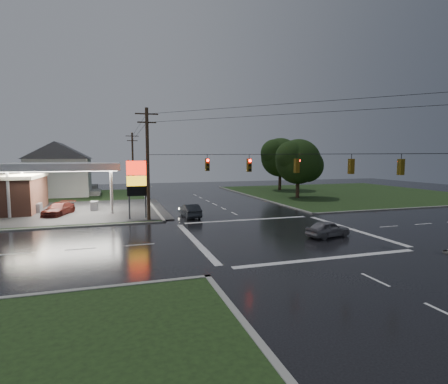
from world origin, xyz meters
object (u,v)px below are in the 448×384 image
object	(u,v)px
tree_ne_near	(299,162)
tree_ne_far	(281,157)
utility_pole_nw	(148,163)
pylon_sign	(137,180)
car_pump	(59,209)
utility_pole_n	(133,162)
house_near	(60,169)
house_far	(63,167)
car_north	(190,211)
car_crossing	(328,229)

from	to	relation	value
tree_ne_near	tree_ne_far	xyz separation A→B (m)	(3.01, 12.00, 0.62)
utility_pole_nw	pylon_sign	bearing A→B (deg)	135.00
car_pump	tree_ne_near	bearing A→B (deg)	30.30
utility_pole_n	house_near	size ratio (longest dim) A/B	0.95
utility_pole_n	house_near	xyz separation A→B (m)	(-11.45, -2.00, -1.06)
house_far	car_north	xyz separation A→B (m)	(16.77, -37.72, -3.71)
car_crossing	car_pump	size ratio (longest dim) A/B	0.78
utility_pole_nw	house_near	bearing A→B (deg)	113.37
pylon_sign	car_north	world-z (taller)	pylon_sign
utility_pole_nw	car_north	bearing A→B (deg)	10.23
utility_pole_n	car_north	distance (m)	28.46
car_north	pylon_sign	bearing A→B (deg)	-4.60
tree_ne_near	car_north	xyz separation A→B (m)	(-19.32, -11.72, -4.86)
car_crossing	house_far	bearing A→B (deg)	14.87
house_far	car_crossing	bearing A→B (deg)	-63.15
house_near	car_north	size ratio (longest dim) A/B	2.60
utility_pole_nw	tree_ne_near	xyz separation A→B (m)	(23.64, 12.49, -0.16)
utility_pole_nw	house_far	xyz separation A→B (m)	(-12.45, 38.50, -1.32)
utility_pole_n	car_pump	world-z (taller)	utility_pole_n
utility_pole_nw	house_far	world-z (taller)	utility_pole_nw
house_far	car_pump	world-z (taller)	house_far
utility_pole_nw	tree_ne_near	size ratio (longest dim) A/B	1.22
car_north	car_crossing	world-z (taller)	car_north
utility_pole_n	car_pump	size ratio (longest dim) A/B	2.19
car_crossing	car_pump	xyz separation A→B (m)	(-21.79, 17.52, 0.06)
utility_pole_nw	car_pump	bearing A→B (deg)	145.71
utility_pole_nw	car_crossing	size ratio (longest dim) A/B	2.93
utility_pole_nw	car_crossing	bearing A→B (deg)	-41.66
house_far	car_pump	size ratio (longest dim) A/B	2.31
pylon_sign	car_north	xyz separation A→B (m)	(5.32, -0.22, -3.31)
pylon_sign	car_north	distance (m)	6.27
pylon_sign	utility_pole_n	xyz separation A→B (m)	(1.00, 27.50, 1.46)
tree_ne_far	car_pump	world-z (taller)	tree_ne_far
house_near	utility_pole_n	bearing A→B (deg)	9.91
tree_ne_far	utility_pole_n	bearing A→B (deg)	171.45
tree_ne_far	car_pump	xyz separation A→B (m)	(-35.64, -18.37, -5.48)
tree_ne_far	car_pump	distance (m)	40.46
house_near	car_pump	xyz separation A→B (m)	(2.46, -20.37, -3.71)
tree_ne_near	car_pump	xyz separation A→B (m)	(-32.63, -6.37, -4.87)
house_far	tree_ne_far	size ratio (longest dim) A/B	1.13
utility_pole_nw	car_pump	world-z (taller)	utility_pole_nw
utility_pole_n	car_pump	xyz separation A→B (m)	(-8.99, -22.37, -4.77)
house_near	house_far	xyz separation A→B (m)	(-1.00, 12.00, 0.00)
car_north	car_crossing	bearing A→B (deg)	122.67
utility_pole_nw	utility_pole_n	size ratio (longest dim) A/B	1.05
house_near	car_pump	bearing A→B (deg)	-83.11
tree_ne_near	car_north	world-z (taller)	tree_ne_near
pylon_sign	tree_ne_near	world-z (taller)	tree_ne_near
car_pump	tree_ne_far	bearing A→B (deg)	46.52
tree_ne_near	tree_ne_far	bearing A→B (deg)	75.93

